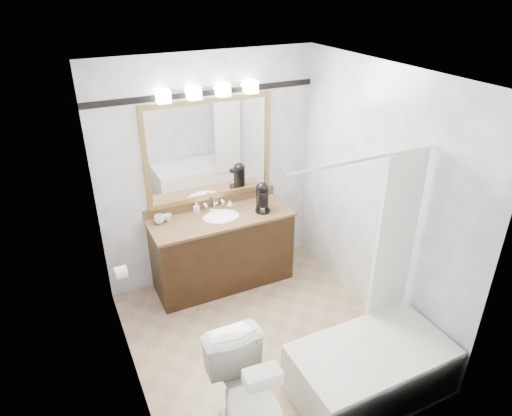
{
  "coord_description": "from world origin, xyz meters",
  "views": [
    {
      "loc": [
        -1.52,
        -2.98,
        3.16
      ],
      "look_at": [
        0.09,
        0.35,
        1.24
      ],
      "focal_mm": 32.0,
      "sensor_mm": 36.0,
      "label": 1
    }
  ],
  "objects": [
    {
      "name": "bathtub",
      "position": [
        0.55,
        -0.9,
        0.28
      ],
      "size": [
        1.3,
        0.75,
        1.96
      ],
      "color": "white",
      "rests_on": "ground"
    },
    {
      "name": "soap_bottle_b",
      "position": [
        0.17,
        1.17,
        0.89
      ],
      "size": [
        0.07,
        0.07,
        0.08
      ],
      "primitive_type": "imported",
      "rotation": [
        0.0,
        0.0,
        -0.09
      ],
      "color": "white",
      "rests_on": "vanity"
    },
    {
      "name": "toilet",
      "position": [
        -0.57,
        -0.92,
        0.4
      ],
      "size": [
        0.47,
        0.8,
        0.81
      ],
      "primitive_type": "imported",
      "rotation": [
        0.0,
        0.0,
        -0.02
      ],
      "color": "white",
      "rests_on": "ground"
    },
    {
      "name": "vanity",
      "position": [
        0.0,
        1.02,
        0.44
      ],
      "size": [
        1.53,
        0.58,
        0.97
      ],
      "color": "black",
      "rests_on": "ground"
    },
    {
      "name": "coffee_maker",
      "position": [
        0.46,
        0.97,
        1.01
      ],
      "size": [
        0.17,
        0.2,
        0.32
      ],
      "rotation": [
        0.0,
        0.0,
        -0.38
      ],
      "color": "black",
      "rests_on": "vanity"
    },
    {
      "name": "mirror",
      "position": [
        0.0,
        1.28,
        1.5
      ],
      "size": [
        1.4,
        0.04,
        1.1
      ],
      "color": "#9D8447",
      "rests_on": "room"
    },
    {
      "name": "vanity_light_bar",
      "position": [
        0.0,
        1.23,
        2.13
      ],
      "size": [
        1.02,
        0.14,
        0.12
      ],
      "color": "silver",
      "rests_on": "room"
    },
    {
      "name": "cup_left",
      "position": [
        -0.63,
        1.16,
        0.89
      ],
      "size": [
        0.11,
        0.11,
        0.09
      ],
      "primitive_type": "imported",
      "rotation": [
        0.0,
        0.0,
        -0.03
      ],
      "color": "white",
      "rests_on": "vanity"
    },
    {
      "name": "soap_bar",
      "position": [
        -0.03,
        1.13,
        0.86
      ],
      "size": [
        0.1,
        0.08,
        0.03
      ],
      "primitive_type": "cube",
      "rotation": [
        0.0,
        0.0,
        -0.37
      ],
      "color": "beige",
      "rests_on": "vanity"
    },
    {
      "name": "room",
      "position": [
        0.0,
        0.0,
        1.25
      ],
      "size": [
        2.42,
        2.62,
        2.52
      ],
      "color": "tan",
      "rests_on": "ground"
    },
    {
      "name": "soap_bottle_a",
      "position": [
        -0.21,
        1.2,
        0.91
      ],
      "size": [
        0.07,
        0.07,
        0.12
      ],
      "primitive_type": "imported",
      "rotation": [
        0.0,
        0.0,
        0.31
      ],
      "color": "white",
      "rests_on": "vanity"
    },
    {
      "name": "accent_stripe",
      "position": [
        0.0,
        1.29,
        2.1
      ],
      "size": [
        2.4,
        0.01,
        0.06
      ],
      "primitive_type": "cube",
      "color": "black",
      "rests_on": "room"
    },
    {
      "name": "cup_right",
      "position": [
        -0.53,
        1.16,
        0.89
      ],
      "size": [
        0.1,
        0.1,
        0.07
      ],
      "primitive_type": "imported",
      "rotation": [
        0.0,
        0.0,
        0.37
      ],
      "color": "white",
      "rests_on": "vanity"
    },
    {
      "name": "tp_roll",
      "position": [
        -1.14,
        0.66,
        0.7
      ],
      "size": [
        0.11,
        0.12,
        0.12
      ],
      "primitive_type": "cylinder",
      "rotation": [
        0.0,
        1.57,
        0.0
      ],
      "color": "white",
      "rests_on": "room"
    },
    {
      "name": "tissue_box",
      "position": [
        -0.57,
        -1.12,
        0.86
      ],
      "size": [
        0.25,
        0.15,
        0.1
      ],
      "primitive_type": "cube",
      "rotation": [
        0.0,
        0.0,
        -0.07
      ],
      "color": "white",
      "rests_on": "toilet"
    }
  ]
}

